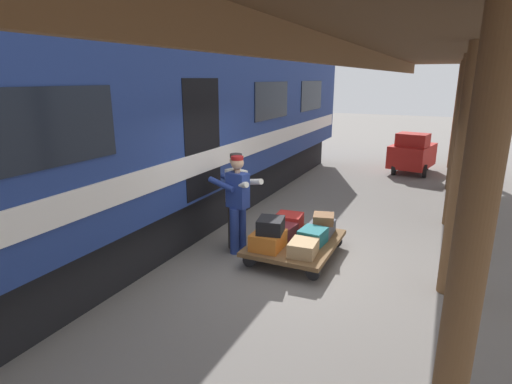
% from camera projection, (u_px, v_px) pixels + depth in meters
% --- Properties ---
extents(ground_plane, '(60.00, 60.00, 0.00)m').
position_uv_depth(ground_plane, '(304.00, 264.00, 6.73)').
color(ground_plane, slate).
extents(platform_canopy, '(3.20, 19.34, 3.56)m').
position_uv_depth(platform_canopy, '(473.00, 52.00, 5.01)').
color(platform_canopy, brown).
rests_on(platform_canopy, ground_plane).
extents(train_car, '(3.02, 17.17, 4.00)m').
position_uv_depth(train_car, '(134.00, 128.00, 7.56)').
color(train_car, navy).
rests_on(train_car, ground_plane).
extents(luggage_cart, '(1.34, 1.75, 0.29)m').
position_uv_depth(luggage_cart, '(295.00, 243.00, 6.95)').
color(luggage_cart, brown).
rests_on(luggage_cart, ground_plane).
extents(suitcase_maroon_trunk, '(0.53, 0.62, 0.22)m').
position_uv_depth(suitcase_maroon_trunk, '(279.00, 232.00, 7.03)').
color(suitcase_maroon_trunk, maroon).
rests_on(suitcase_maroon_trunk, luggage_cart).
extents(suitcase_teal_softside, '(0.43, 0.48, 0.26)m').
position_uv_depth(suitcase_teal_softside, '(313.00, 236.00, 6.78)').
color(suitcase_teal_softside, '#1E666B').
rests_on(suitcase_teal_softside, luggage_cart).
extents(suitcase_slate_roller, '(0.42, 0.62, 0.21)m').
position_uv_depth(suitcase_slate_roller, '(321.00, 228.00, 7.21)').
color(suitcase_slate_roller, '#4C515B').
rests_on(suitcase_slate_roller, luggage_cart).
extents(suitcase_orange_carryall, '(0.49, 0.57, 0.27)m').
position_uv_depth(suitcase_orange_carryall, '(268.00, 240.00, 6.61)').
color(suitcase_orange_carryall, '#CC6B23').
rests_on(suitcase_orange_carryall, luggage_cart).
extents(suitcase_tan_vintage, '(0.44, 0.50, 0.22)m').
position_uv_depth(suitcase_tan_vintage, '(303.00, 248.00, 6.37)').
color(suitcase_tan_vintage, tan).
rests_on(suitcase_tan_vintage, luggage_cart).
extents(suitcase_red_plastic, '(0.50, 0.48, 0.28)m').
position_uv_depth(suitcase_red_plastic, '(289.00, 222.00, 7.44)').
color(suitcase_red_plastic, '#AD231E').
rests_on(suitcase_red_plastic, luggage_cart).
extents(suitcase_black_hardshell, '(0.48, 0.51, 0.24)m').
position_uv_depth(suitcase_black_hardshell, '(271.00, 225.00, 6.54)').
color(suitcase_black_hardshell, black).
rests_on(suitcase_black_hardshell, suitcase_orange_carryall).
extents(suitcase_brown_leather, '(0.43, 0.44, 0.16)m').
position_uv_depth(suitcase_brown_leather, '(324.00, 219.00, 7.15)').
color(suitcase_brown_leather, brown).
rests_on(suitcase_brown_leather, suitcase_slate_roller).
extents(porter_in_overalls, '(0.71, 0.51, 1.70)m').
position_uv_depth(porter_in_overalls, '(237.00, 201.00, 6.98)').
color(porter_in_overalls, navy).
rests_on(porter_in_overalls, ground_plane).
extents(porter_by_door, '(0.74, 0.60, 1.70)m').
position_uv_depth(porter_by_door, '(237.00, 198.00, 7.18)').
color(porter_by_door, '#332D28').
rests_on(porter_by_door, ground_plane).
extents(baggage_tug, '(1.41, 1.88, 1.30)m').
position_uv_depth(baggage_tug, '(412.00, 153.00, 13.05)').
color(baggage_tug, '#B21E19').
rests_on(baggage_tug, ground_plane).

